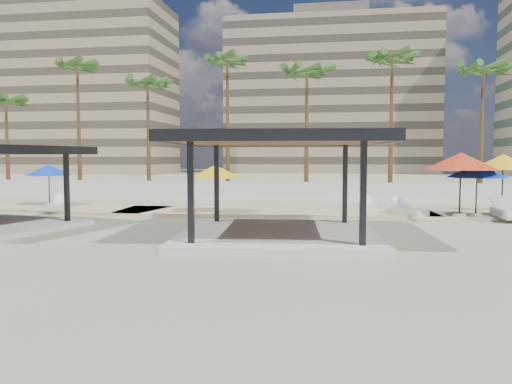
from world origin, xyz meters
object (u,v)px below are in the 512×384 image
(umbrella_c, at_px, (461,161))
(lounger_b, at_px, (367,206))
(lounger_a, at_px, (56,206))
(lounger_d, at_px, (507,212))
(pavilion_central, at_px, (278,176))
(lounger_c, at_px, (409,211))

(umbrella_c, distance_m, lounger_b, 5.23)
(lounger_a, distance_m, lounger_b, 16.33)
(lounger_d, bearing_deg, lounger_b, 66.88)
(lounger_b, bearing_deg, lounger_a, 87.84)
(pavilion_central, height_order, lounger_d, pavilion_central)
(lounger_c, bearing_deg, umbrella_c, -132.79)
(pavilion_central, height_order, umbrella_c, pavilion_central)
(pavilion_central, distance_m, umbrella_c, 9.86)
(pavilion_central, bearing_deg, lounger_b, 61.69)
(umbrella_c, bearing_deg, lounger_d, 1.52)
(umbrella_c, height_order, lounger_a, umbrella_c)
(lounger_c, bearing_deg, lounger_d, -127.32)
(lounger_a, bearing_deg, umbrella_c, -99.30)
(umbrella_c, distance_m, lounger_c, 3.25)
(lounger_a, xyz_separation_m, lounger_d, (22.22, 0.01, 0.03))
(lounger_b, bearing_deg, lounger_d, -121.59)
(lounger_b, bearing_deg, pavilion_central, 146.11)
(pavilion_central, relative_size, lounger_a, 3.78)
(pavilion_central, xyz_separation_m, lounger_d, (9.76, 6.18, -1.83))
(umbrella_c, bearing_deg, lounger_b, 149.11)
(lounger_a, xyz_separation_m, lounger_b, (16.16, 2.35, -0.00))
(pavilion_central, bearing_deg, lounger_c, 44.94)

